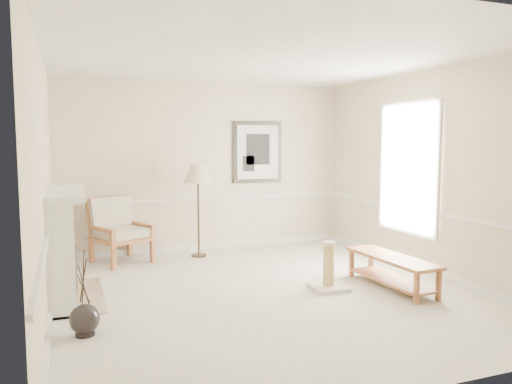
# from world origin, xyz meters

# --- Properties ---
(ground) EXTENTS (5.50, 5.50, 0.00)m
(ground) POSITION_xyz_m (0.00, 0.00, 0.00)
(ground) COLOR silver
(ground) RESTS_ON ground
(room) EXTENTS (5.04, 5.54, 2.92)m
(room) POSITION_xyz_m (0.14, 0.08, 1.87)
(room) COLOR beige
(room) RESTS_ON ground
(fireplace) EXTENTS (0.64, 1.64, 1.31)m
(fireplace) POSITION_xyz_m (-2.34, 0.60, 0.64)
(fireplace) COLOR white
(fireplace) RESTS_ON ground
(floor_vase) EXTENTS (0.29, 0.29, 0.85)m
(floor_vase) POSITION_xyz_m (-2.15, -0.70, 0.16)
(floor_vase) COLOR black
(floor_vase) RESTS_ON ground
(armchair) EXTENTS (1.03, 1.06, 1.02)m
(armchair) POSITION_xyz_m (-1.55, 2.34, 0.55)
(armchair) COLOR #9C6032
(armchair) RESTS_ON ground
(floor_lamp) EXTENTS (0.57, 0.57, 1.52)m
(floor_lamp) POSITION_xyz_m (-0.27, 2.23, 1.33)
(floor_lamp) COLOR black
(floor_lamp) RESTS_ON ground
(bench) EXTENTS (0.50, 1.47, 0.41)m
(bench) POSITION_xyz_m (1.62, -0.40, 0.28)
(bench) COLOR #9C6032
(bench) RESTS_ON ground
(scratching_post) EXTENTS (0.45, 0.45, 0.62)m
(scratching_post) POSITION_xyz_m (0.81, -0.19, 0.20)
(scratching_post) COLOR silver
(scratching_post) RESTS_ON ground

